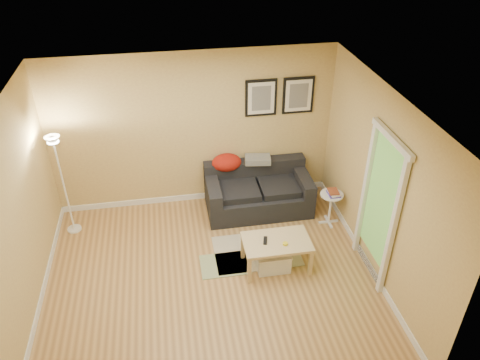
{
  "coord_description": "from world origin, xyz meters",
  "views": [
    {
      "loc": [
        -0.41,
        -4.64,
        4.65
      ],
      "look_at": [
        0.55,
        0.85,
        1.05
      ],
      "focal_mm": 34.8,
      "sensor_mm": 36.0,
      "label": 1
    }
  ],
  "objects_px": {
    "side_table": "(330,208)",
    "book_stack": "(334,192)",
    "sofa": "(258,190)",
    "floor_lamp": "(65,188)",
    "storage_bin": "(273,260)",
    "coffee_table": "(276,254)"
  },
  "relations": [
    {
      "from": "storage_bin",
      "to": "book_stack",
      "type": "bearing_deg",
      "value": 36.46
    },
    {
      "from": "coffee_table",
      "to": "side_table",
      "type": "xyz_separation_m",
      "value": [
        1.08,
        0.84,
        0.04
      ]
    },
    {
      "from": "side_table",
      "to": "book_stack",
      "type": "bearing_deg",
      "value": -34.32
    },
    {
      "from": "coffee_table",
      "to": "floor_lamp",
      "type": "xyz_separation_m",
      "value": [
        -2.94,
        1.35,
        0.55
      ]
    },
    {
      "from": "sofa",
      "to": "side_table",
      "type": "bearing_deg",
      "value": -28.54
    },
    {
      "from": "storage_bin",
      "to": "floor_lamp",
      "type": "distance_m",
      "value": 3.26
    },
    {
      "from": "coffee_table",
      "to": "side_table",
      "type": "height_order",
      "value": "side_table"
    },
    {
      "from": "storage_bin",
      "to": "side_table",
      "type": "height_order",
      "value": "side_table"
    },
    {
      "from": "sofa",
      "to": "book_stack",
      "type": "distance_m",
      "value": 1.23
    },
    {
      "from": "sofa",
      "to": "storage_bin",
      "type": "relative_size",
      "value": 3.58
    },
    {
      "from": "coffee_table",
      "to": "sofa",
      "type": "bearing_deg",
      "value": 67.79
    },
    {
      "from": "side_table",
      "to": "book_stack",
      "type": "relative_size",
      "value": 2.47
    },
    {
      "from": "coffee_table",
      "to": "floor_lamp",
      "type": "distance_m",
      "value": 3.28
    },
    {
      "from": "sofa",
      "to": "storage_bin",
      "type": "height_order",
      "value": "sofa"
    },
    {
      "from": "sofa",
      "to": "book_stack",
      "type": "relative_size",
      "value": 7.58
    },
    {
      "from": "floor_lamp",
      "to": "coffee_table",
      "type": "bearing_deg",
      "value": -24.73
    },
    {
      "from": "coffee_table",
      "to": "book_stack",
      "type": "height_order",
      "value": "book_stack"
    },
    {
      "from": "book_stack",
      "to": "floor_lamp",
      "type": "height_order",
      "value": "floor_lamp"
    },
    {
      "from": "sofa",
      "to": "coffee_table",
      "type": "distance_m",
      "value": 1.41
    },
    {
      "from": "sofa",
      "to": "side_table",
      "type": "distance_m",
      "value": 1.19
    },
    {
      "from": "sofa",
      "to": "floor_lamp",
      "type": "relative_size",
      "value": 1.02
    },
    {
      "from": "side_table",
      "to": "floor_lamp",
      "type": "xyz_separation_m",
      "value": [
        -4.02,
        0.52,
        0.51
      ]
    }
  ]
}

